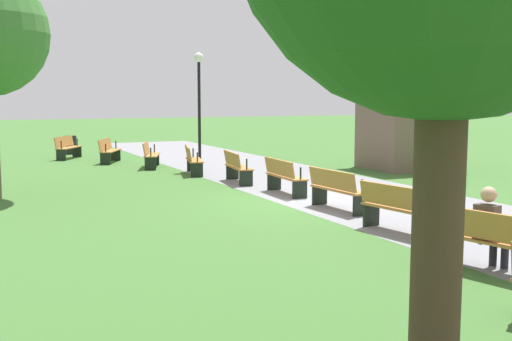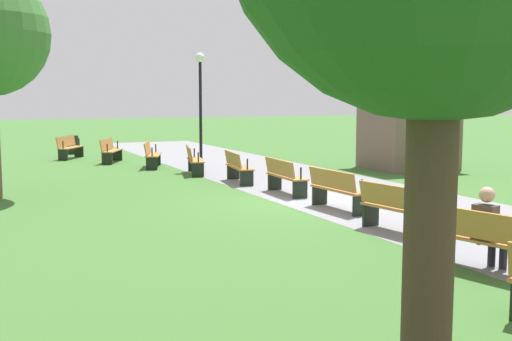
{
  "view_description": "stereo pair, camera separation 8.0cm",
  "coord_description": "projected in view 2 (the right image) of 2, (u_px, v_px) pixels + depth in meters",
  "views": [
    {
      "loc": [
        12.66,
        -7.27,
        2.43
      ],
      "look_at": [
        0.0,
        -1.44,
        0.8
      ],
      "focal_mm": 44.08,
      "sensor_mm": 36.0,
      "label": 1
    },
    {
      "loc": [
        12.69,
        -7.2,
        2.43
      ],
      "look_at": [
        0.0,
        -1.44,
        0.8
      ],
      "focal_mm": 44.08,
      "sensor_mm": 36.0,
      "label": 2
    }
  ],
  "objects": [
    {
      "name": "lamp_post",
      "position": [
        200.0,
        88.0,
        20.94
      ],
      "size": [
        0.32,
        0.32,
        3.9
      ],
      "color": "black",
      "rests_on": "ground"
    },
    {
      "name": "kiosk",
      "position": [
        408.0,
        127.0,
        21.27
      ],
      "size": [
        3.08,
        3.25,
        2.78
      ],
      "rotation": [
        0.0,
        0.0,
        -0.05
      ],
      "color": "brown",
      "rests_on": "ground"
    },
    {
      "name": "person_seated",
      "position": [
        489.0,
        226.0,
        8.77
      ],
      "size": [
        0.42,
        0.57,
        1.2
      ],
      "rotation": [
        0.0,
        0.0,
        0.25
      ],
      "color": "#4C4238",
      "rests_on": "ground"
    },
    {
      "name": "ground_plane",
      "position": [
        312.0,
        201.0,
        14.72
      ],
      "size": [
        120.0,
        120.0,
        0.0
      ],
      "primitive_type": "plane",
      "color": "#3D6B2D"
    },
    {
      "name": "trash_bin",
      "position": [
        73.0,
        145.0,
        26.96
      ],
      "size": [
        0.46,
        0.46,
        0.79
      ],
      "primitive_type": "cylinder",
      "color": "black",
      "rests_on": "ground"
    },
    {
      "name": "path_paving",
      "position": [
        365.0,
        197.0,
        15.32
      ],
      "size": [
        41.71,
        4.62,
        0.01
      ],
      "primitive_type": "cube",
      "color": "gray",
      "rests_on": "ground"
    },
    {
      "name": "bench_0",
      "position": [
        69.0,
        147.0,
        24.89
      ],
      "size": [
        1.66,
        1.27,
        0.89
      ],
      "rotation": [
        0.0,
        0.0,
        -0.55
      ],
      "color": "#B27538",
      "rests_on": "ground"
    },
    {
      "name": "bench_5",
      "position": [
        284.0,
        176.0,
        15.74
      ],
      "size": [
        1.68,
        0.55,
        0.89
      ],
      "rotation": [
        0.0,
        0.0,
        -0.05
      ],
      "color": "#B27538",
      "rests_on": "ground"
    },
    {
      "name": "bench_1",
      "position": [
        110.0,
        150.0,
        23.4
      ],
      "size": [
        1.7,
        1.15,
        0.89
      ],
      "rotation": [
        0.0,
        0.0,
        -0.45
      ],
      "color": "#B27538",
      "rests_on": "ground"
    },
    {
      "name": "bench_4",
      "position": [
        237.0,
        166.0,
        17.88
      ],
      "size": [
        1.71,
        0.71,
        0.89
      ],
      "rotation": [
        0.0,
        0.0,
        -0.15
      ],
      "color": "#B27538",
      "rests_on": "ground"
    },
    {
      "name": "bench_8",
      "position": [
        477.0,
        238.0,
        8.77
      ],
      "size": [
        1.73,
        0.87,
        0.89
      ],
      "rotation": [
        0.0,
        0.0,
        0.25
      ],
      "color": "#B27538",
      "rests_on": "ground"
    },
    {
      "name": "bench_7",
      "position": [
        398.0,
        208.0,
        11.17
      ],
      "size": [
        1.71,
        0.71,
        0.89
      ],
      "rotation": [
        0.0,
        0.0,
        0.15
      ],
      "color": "#B27538",
      "rests_on": "ground"
    },
    {
      "name": "bench_6",
      "position": [
        337.0,
        189.0,
        13.5
      ],
      "size": [
        1.68,
        0.55,
        0.89
      ],
      "rotation": [
        0.0,
        0.0,
        0.05
      ],
      "color": "#B27538",
      "rests_on": "ground"
    },
    {
      "name": "bench_2",
      "position": [
        151.0,
        154.0,
        21.72
      ],
      "size": [
        1.72,
        1.01,
        0.89
      ],
      "rotation": [
        0.0,
        0.0,
        -0.35
      ],
      "color": "#B27538",
      "rests_on": "ground"
    },
    {
      "name": "bench_3",
      "position": [
        194.0,
        159.0,
        19.88
      ],
      "size": [
        1.73,
        0.87,
        0.89
      ],
      "rotation": [
        0.0,
        0.0,
        -0.25
      ],
      "color": "#B27538",
      "rests_on": "ground"
    }
  ]
}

